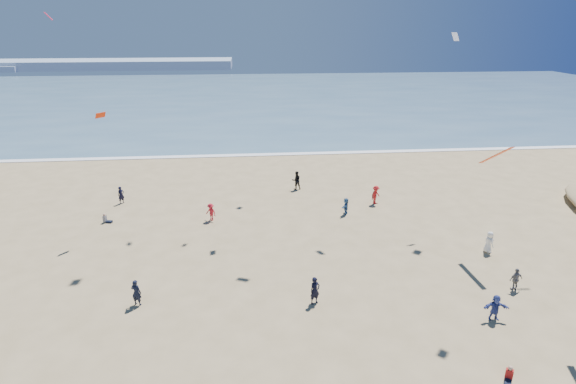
{
  "coord_description": "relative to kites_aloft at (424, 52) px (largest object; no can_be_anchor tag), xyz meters",
  "views": [
    {
      "loc": [
        0.18,
        -11.64,
        16.12
      ],
      "look_at": [
        2.0,
        8.0,
        8.7
      ],
      "focal_mm": 28.0,
      "sensor_mm": 36.0,
      "label": 1
    }
  ],
  "objects": [
    {
      "name": "ocean",
      "position": [
        -10.54,
        80.35,
        -14.53
      ],
      "size": [
        220.0,
        100.0,
        0.06
      ],
      "primitive_type": "cube",
      "color": "#476B84",
      "rests_on": "ground"
    },
    {
      "name": "surf_line",
      "position": [
        -10.54,
        30.35,
        -14.52
      ],
      "size": [
        220.0,
        1.2,
        0.08
      ],
      "primitive_type": "cube",
      "color": "white",
      "rests_on": "ground"
    },
    {
      "name": "headland_far",
      "position": [
        -70.54,
        155.35,
        -12.96
      ],
      "size": [
        110.0,
        20.0,
        3.2
      ],
      "primitive_type": "cube",
      "color": "#7A8EA8",
      "rests_on": "ground"
    },
    {
      "name": "standing_flyers",
      "position": [
        -5.85,
        -1.4,
        -13.7
      ],
      "size": [
        32.01,
        40.45,
        1.93
      ],
      "color": "black",
      "rests_on": "ground"
    },
    {
      "name": "seated_group",
      "position": [
        -9.99,
        -7.42,
        -14.14
      ],
      "size": [
        25.55,
        24.21,
        0.84
      ],
      "color": "beige",
      "rests_on": "ground"
    },
    {
      "name": "kites_aloft",
      "position": [
        0.0,
        0.0,
        0.0
      ],
      "size": [
        45.84,
        41.83,
        24.76
      ],
      "color": "white",
      "rests_on": "ground"
    }
  ]
}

